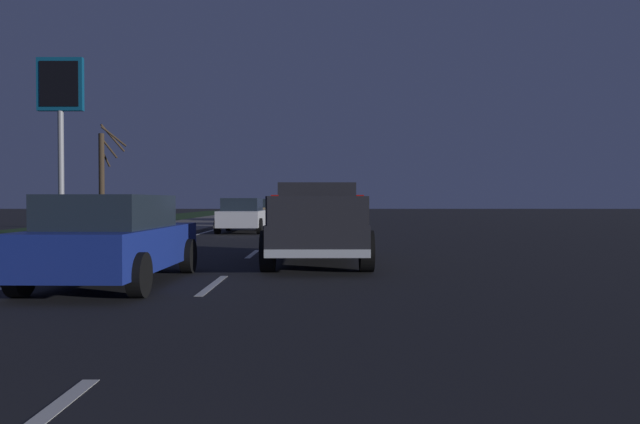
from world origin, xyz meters
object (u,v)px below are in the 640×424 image
object	(u,v)px
sedan_blue	(114,239)
sedan_black	(316,213)
gas_price_sign	(60,101)
pickup_truck	(317,223)
sedan_white	(243,215)
bare_tree_far	(103,176)
sedan_tan	(266,210)

from	to	relation	value
sedan_blue	sedan_black	distance (m)	21.11
sedan_blue	gas_price_sign	bearing A→B (deg)	26.75
pickup_truck	sedan_blue	xyz separation A→B (m)	(-3.86, 3.48, -0.13)
sedan_black	sedan_blue	bearing A→B (deg)	171.09
gas_price_sign	sedan_black	bearing A→B (deg)	-58.42
sedan_white	sedan_blue	world-z (taller)	same
pickup_truck	bare_tree_far	xyz separation A→B (m)	(15.87, 10.96, 1.75)
sedan_white	sedan_black	distance (m)	5.40
pickup_truck	sedan_blue	world-z (taller)	pickup_truck
gas_price_sign	bare_tree_far	distance (m)	6.08
sedan_tan	gas_price_sign	xyz separation A→B (m)	(-14.80, 7.11, 4.76)
sedan_tan	bare_tree_far	distance (m)	12.12
sedan_white	bare_tree_far	size ratio (longest dim) A/B	0.83
pickup_truck	sedan_white	size ratio (longest dim) A/B	1.24
sedan_black	gas_price_sign	world-z (taller)	gas_price_sign
sedan_white	sedan_tan	bearing A→B (deg)	0.76
sedan_blue	bare_tree_far	distance (m)	21.19
sedan_tan	sedan_black	distance (m)	9.00
pickup_truck	sedan_black	xyz separation A→B (m)	(16.99, 0.21, -0.13)
sedan_white	gas_price_sign	world-z (taller)	gas_price_sign
gas_price_sign	bare_tree_far	xyz separation A→B (m)	(5.35, 0.24, -2.89)
sedan_black	bare_tree_far	xyz separation A→B (m)	(-1.12, 10.76, 1.87)
sedan_blue	sedan_tan	bearing A→B (deg)	0.27
bare_tree_far	gas_price_sign	bearing A→B (deg)	-177.48
gas_price_sign	sedan_white	bearing A→B (deg)	-73.61
sedan_tan	sedan_white	xyz separation A→B (m)	(-12.65, -0.17, 0.00)
sedan_tan	sedan_blue	xyz separation A→B (m)	(-29.18, -0.14, 0.00)
pickup_truck	sedan_blue	bearing A→B (deg)	137.98
sedan_tan	gas_price_sign	size ratio (longest dim) A/B	0.60
sedan_blue	pickup_truck	bearing A→B (deg)	-42.02
sedan_tan	bare_tree_far	size ratio (longest dim) A/B	0.83
bare_tree_far	pickup_truck	bearing A→B (deg)	-145.37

